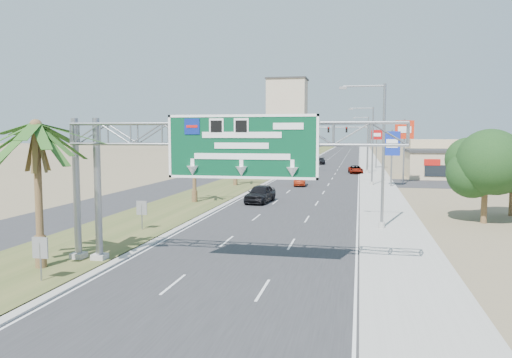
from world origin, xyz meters
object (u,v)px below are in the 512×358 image
object	(u,v)px
palm_near	(36,127)
pole_sign_blue	(392,145)
store_building	(469,165)
pole_sign_red_far	(377,138)
car_mid_lane	(300,181)
signal_mast	(355,144)
car_far	(321,161)
car_left_lane	(260,194)
car_right_lane	(356,170)
pole_sign_red_near	(404,133)
sign_gantry	(212,145)

from	to	relation	value
palm_near	pole_sign_blue	world-z (taller)	palm_near
store_building	pole_sign_red_far	world-z (taller)	pole_sign_red_far
car_mid_lane	pole_sign_blue	size ratio (longest dim) A/B	0.57
signal_mast	car_far	bearing A→B (deg)	107.56
car_left_lane	car_right_lane	bearing A→B (deg)	83.45
pole_sign_red_far	pole_sign_blue	bearing A→B (deg)	-88.61
signal_mast	pole_sign_red_near	xyz separation A→B (m)	(6.43, -17.05, 1.84)
palm_near	sign_gantry	bearing A→B (deg)	13.32
car_far	pole_sign_red_far	xyz separation A→B (m)	(11.38, -11.80, 5.23)
signal_mast	car_right_lane	size ratio (longest dim) A/B	2.17
car_right_lane	pole_sign_red_near	bearing A→B (deg)	-75.17
signal_mast	pole_sign_blue	bearing A→B (deg)	-77.65
car_mid_lane	car_right_lane	bearing A→B (deg)	67.35
sign_gantry	signal_mast	xyz separation A→B (m)	(6.23, 62.05, -1.21)
pole_sign_red_near	pole_sign_red_far	size ratio (longest dim) A/B	1.13
palm_near	store_building	bearing A→B (deg)	61.72
palm_near	pole_sign_red_far	world-z (taller)	palm_near
pole_sign_red_far	pole_sign_red_near	bearing A→B (deg)	-84.90
pole_sign_red_near	signal_mast	bearing A→B (deg)	110.66
car_mid_lane	pole_sign_red_near	distance (m)	15.30
pole_sign_red_near	pole_sign_blue	bearing A→B (deg)	-113.48
sign_gantry	car_left_lane	distance (m)	24.18
sign_gantry	car_right_lane	xyz separation A→B (m)	(6.35, 61.60, -5.40)
car_far	pole_sign_red_far	size ratio (longest dim) A/B	0.63
car_right_lane	car_far	bearing A→B (deg)	101.53
car_left_lane	car_right_lane	xyz separation A→B (m)	(8.66, 38.10, -0.21)
car_left_lane	pole_sign_red_far	xyz separation A→B (m)	(12.37, 50.62, 5.06)
car_far	pole_sign_blue	xyz separation A→B (m)	(12.19, -45.06, 4.48)
signal_mast	pole_sign_red_far	size ratio (longest dim) A/B	1.36
car_mid_lane	sign_gantry	bearing A→B (deg)	-94.68
car_right_lane	pole_sign_red_near	distance (m)	18.76
sign_gantry	store_building	bearing A→B (deg)	67.64
store_building	palm_near	bearing A→B (deg)	-118.28
signal_mast	sign_gantry	bearing A→B (deg)	-95.74
pole_sign_blue	pole_sign_red_near	bearing A→B (deg)	66.52
store_building	car_far	world-z (taller)	store_building
car_far	car_left_lane	bearing A→B (deg)	-92.89
pole_sign_blue	pole_sign_red_far	world-z (taller)	pole_sign_red_far
palm_near	signal_mast	bearing A→B (deg)	77.34
pole_sign_blue	car_mid_lane	bearing A→B (deg)	-174.94
car_left_lane	sign_gantry	bearing A→B (deg)	-78.13
signal_mast	car_left_lane	distance (m)	39.68
signal_mast	car_right_lane	world-z (taller)	signal_mast
sign_gantry	car_far	bearing A→B (deg)	90.88
signal_mast	car_mid_lane	distance (m)	23.54
sign_gantry	signal_mast	size ratio (longest dim) A/B	1.63
palm_near	pole_sign_red_far	bearing A→B (deg)	76.54
car_far	palm_near	bearing A→B (deg)	-96.42
sign_gantry	pole_sign_red_near	bearing A→B (deg)	74.28
sign_gantry	car_right_lane	size ratio (longest dim) A/B	3.54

